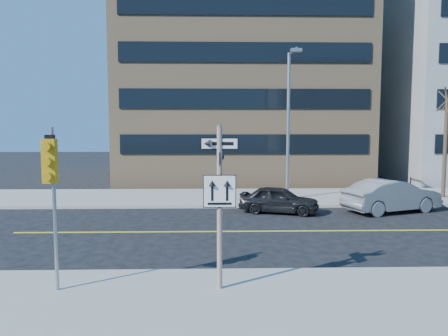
{
  "coord_description": "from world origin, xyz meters",
  "views": [
    {
      "loc": [
        -0.17,
        -13.03,
        4.16
      ],
      "look_at": [
        0.28,
        4.0,
        2.54
      ],
      "focal_mm": 35.0,
      "sensor_mm": 36.0,
      "label": 1
    }
  ],
  "objects_px": {
    "parked_car_a": "(279,200)",
    "streetlight_a": "(289,116)",
    "parked_car_b": "(392,196)",
    "street_tree_west": "(447,102)",
    "traffic_signal": "(51,175)",
    "sign_pole": "(220,198)"
  },
  "relations": [
    {
      "from": "traffic_signal",
      "to": "parked_car_a",
      "type": "relative_size",
      "value": 1.05
    },
    {
      "from": "parked_car_b",
      "to": "streetlight_a",
      "type": "height_order",
      "value": "streetlight_a"
    },
    {
      "from": "traffic_signal",
      "to": "parked_car_a",
      "type": "xyz_separation_m",
      "value": [
        7.04,
        10.39,
        -2.38
      ]
    },
    {
      "from": "street_tree_west",
      "to": "traffic_signal",
      "type": "bearing_deg",
      "value": -140.61
    },
    {
      "from": "parked_car_b",
      "to": "streetlight_a",
      "type": "distance_m",
      "value": 6.73
    },
    {
      "from": "parked_car_a",
      "to": "streetlight_a",
      "type": "relative_size",
      "value": 0.48
    },
    {
      "from": "parked_car_a",
      "to": "streetlight_a",
      "type": "height_order",
      "value": "streetlight_a"
    },
    {
      "from": "parked_car_a",
      "to": "street_tree_west",
      "type": "relative_size",
      "value": 0.6
    },
    {
      "from": "parked_car_a",
      "to": "street_tree_west",
      "type": "distance_m",
      "value": 11.65
    },
    {
      "from": "sign_pole",
      "to": "traffic_signal",
      "type": "relative_size",
      "value": 1.02
    },
    {
      "from": "traffic_signal",
      "to": "sign_pole",
      "type": "bearing_deg",
      "value": 2.11
    },
    {
      "from": "traffic_signal",
      "to": "parked_car_a",
      "type": "distance_m",
      "value": 12.77
    },
    {
      "from": "streetlight_a",
      "to": "street_tree_west",
      "type": "xyz_separation_m",
      "value": [
        9.0,
        0.54,
        0.77
      ]
    },
    {
      "from": "sign_pole",
      "to": "parked_car_b",
      "type": "bearing_deg",
      "value": 50.27
    },
    {
      "from": "sign_pole",
      "to": "streetlight_a",
      "type": "bearing_deg",
      "value": 73.23
    },
    {
      "from": "parked_car_a",
      "to": "streetlight_a",
      "type": "xyz_separation_m",
      "value": [
        0.96,
        3.03,
        4.11
      ]
    },
    {
      "from": "traffic_signal",
      "to": "street_tree_west",
      "type": "distance_m",
      "value": 22.14
    },
    {
      "from": "sign_pole",
      "to": "parked_car_a",
      "type": "xyz_separation_m",
      "value": [
        3.04,
        10.24,
        -1.79
      ]
    },
    {
      "from": "traffic_signal",
      "to": "parked_car_b",
      "type": "distance_m",
      "value": 16.49
    },
    {
      "from": "parked_car_a",
      "to": "parked_car_b",
      "type": "bearing_deg",
      "value": -71.74
    },
    {
      "from": "parked_car_b",
      "to": "traffic_signal",
      "type": "bearing_deg",
      "value": 110.24
    },
    {
      "from": "sign_pole",
      "to": "streetlight_a",
      "type": "distance_m",
      "value": 14.05
    }
  ]
}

